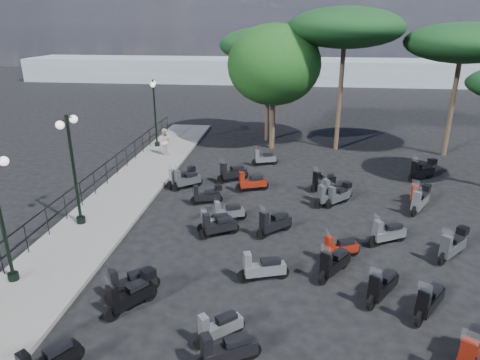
# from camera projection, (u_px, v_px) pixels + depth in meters

# --- Properties ---
(ground) EXTENTS (120.00, 120.00, 0.00)m
(ground) POSITION_uv_depth(u_px,v_px,m) (254.00, 242.00, 16.13)
(ground) COLOR black
(ground) RESTS_ON ground
(sidewalk) EXTENTS (3.00, 30.00, 0.15)m
(sidewalk) POSITION_uv_depth(u_px,v_px,m) (119.00, 201.00, 19.61)
(sidewalk) COLOR slate
(sidewalk) RESTS_ON ground
(railing) EXTENTS (0.04, 26.04, 1.10)m
(railing) POSITION_uv_depth(u_px,v_px,m) (87.00, 184.00, 19.28)
(railing) COLOR black
(railing) RESTS_ON sidewalk
(lamp_post_0) EXTENTS (0.57, 1.15, 4.06)m
(lamp_post_0) POSITION_uv_depth(u_px,v_px,m) (0.00, 213.00, 12.70)
(lamp_post_0) COLOR black
(lamp_post_0) RESTS_ON sidewalk
(lamp_post_1) EXTENTS (0.35, 1.31, 4.43)m
(lamp_post_1) POSITION_uv_depth(u_px,v_px,m) (73.00, 164.00, 16.42)
(lamp_post_1) COLOR black
(lamp_post_1) RESTS_ON sidewalk
(lamp_post_2) EXTENTS (0.54, 1.23, 4.26)m
(lamp_post_2) POSITION_uv_depth(u_px,v_px,m) (155.00, 109.00, 27.08)
(lamp_post_2) COLOR black
(lamp_post_2) RESTS_ON sidewalk
(pedestrian_far) EXTENTS (0.79, 0.62, 1.61)m
(pedestrian_far) POSITION_uv_depth(u_px,v_px,m) (164.00, 141.00, 25.89)
(pedestrian_far) COLOR beige
(pedestrian_far) RESTS_ON sidewalk
(scooter_1) EXTENTS (1.18, 1.50, 1.39)m
(scooter_1) POSITION_uv_depth(u_px,v_px,m) (131.00, 294.00, 12.15)
(scooter_1) COLOR black
(scooter_1) RESTS_ON ground
(scooter_2) EXTENTS (1.41, 1.19, 1.38)m
(scooter_2) POSITION_uv_depth(u_px,v_px,m) (131.00, 283.00, 12.75)
(scooter_2) COLOR black
(scooter_2) RESTS_ON ground
(scooter_3) EXTENTS (1.45, 0.80, 1.23)m
(scooter_3) POSITION_uv_depth(u_px,v_px,m) (215.00, 222.00, 16.76)
(scooter_3) COLOR black
(scooter_3) RESTS_ON ground
(scooter_4) EXTENTS (1.32, 1.18, 1.33)m
(scooter_4) POSITION_uv_depth(u_px,v_px,m) (187.00, 180.00, 21.04)
(scooter_4) COLOR black
(scooter_4) RESTS_ON ground
(scooter_5) EXTENTS (1.28, 1.20, 1.27)m
(scooter_5) POSITION_uv_depth(u_px,v_px,m) (182.00, 178.00, 21.32)
(scooter_5) COLOR black
(scooter_5) RESTS_ON ground
(scooter_6) EXTENTS (1.55, 0.98, 1.37)m
(scooter_6) POSITION_uv_depth(u_px,v_px,m) (227.00, 351.00, 10.14)
(scooter_6) COLOR black
(scooter_6) RESTS_ON ground
(scooter_7) EXTENTS (1.22, 1.05, 1.21)m
(scooter_7) POSITION_uv_depth(u_px,v_px,m) (219.00, 327.00, 11.00)
(scooter_7) COLOR black
(scooter_7) RESTS_ON ground
(scooter_8) EXTENTS (1.47, 0.95, 1.31)m
(scooter_8) POSITION_uv_depth(u_px,v_px,m) (218.00, 226.00, 16.35)
(scooter_8) COLOR black
(scooter_8) RESTS_ON ground
(scooter_9) EXTENTS (1.45, 0.70, 1.19)m
(scooter_9) POSITION_uv_depth(u_px,v_px,m) (207.00, 195.00, 19.27)
(scooter_9) COLOR black
(scooter_9) RESTS_ON ground
(scooter_10) EXTENTS (1.61, 0.81, 1.34)m
(scooter_10) POSITION_uv_depth(u_px,v_px,m) (251.00, 183.00, 20.71)
(scooter_10) COLOR black
(scooter_10) RESTS_ON ground
(scooter_11) EXTENTS (1.51, 1.13, 1.41)m
(scooter_11) POSITION_uv_depth(u_px,v_px,m) (232.00, 173.00, 21.96)
(scooter_11) COLOR black
(scooter_11) RESTS_ON ground
(scooter_13) EXTENTS (1.65, 0.75, 1.35)m
(scooter_13) POSITION_uv_depth(u_px,v_px,m) (262.00, 268.00, 13.54)
(scooter_13) COLOR black
(scooter_13) RESTS_ON ground
(scooter_14) EXTENTS (1.43, 0.84, 1.23)m
(scooter_14) POSITION_uv_depth(u_px,v_px,m) (339.00, 248.00, 14.81)
(scooter_14) COLOR black
(scooter_14) RESTS_ON ground
(scooter_15) EXTENTS (1.35, 1.28, 1.40)m
(scooter_15) POSITION_uv_depth(u_px,v_px,m) (274.00, 223.00, 16.49)
(scooter_15) COLOR black
(scooter_15) RESTS_ON ground
(scooter_16) EXTENTS (1.22, 1.24, 1.26)m
(scooter_16) POSITION_uv_depth(u_px,v_px,m) (339.00, 195.00, 19.19)
(scooter_16) COLOR black
(scooter_16) RESTS_ON ground
(scooter_17) EXTENTS (1.49, 0.75, 1.24)m
(scooter_17) POSITION_uv_depth(u_px,v_px,m) (264.00, 158.00, 24.46)
(scooter_17) COLOR black
(scooter_17) RESTS_ON ground
(scooter_18) EXTENTS (1.11, 1.64, 1.48)m
(scooter_18) POSITION_uv_depth(u_px,v_px,m) (471.00, 350.00, 10.11)
(scooter_18) COLOR black
(scooter_18) RESTS_ON ground
(scooter_19) EXTENTS (1.13, 1.48, 1.39)m
(scooter_19) POSITION_uv_depth(u_px,v_px,m) (429.00, 301.00, 11.92)
(scooter_19) COLOR black
(scooter_19) RESTS_ON ground
(scooter_20) EXTENTS (1.53, 0.94, 1.34)m
(scooter_20) POSITION_uv_depth(u_px,v_px,m) (387.00, 233.00, 15.77)
(scooter_20) COLOR black
(scooter_20) RESTS_ON ground
(scooter_21) EXTENTS (1.45, 1.08, 1.35)m
(scooter_21) POSITION_uv_depth(u_px,v_px,m) (330.00, 196.00, 19.09)
(scooter_21) COLOR black
(scooter_21) RESTS_ON ground
(scooter_22) EXTENTS (1.65, 1.03, 1.45)m
(scooter_22) POSITION_uv_depth(u_px,v_px,m) (335.00, 191.00, 19.56)
(scooter_22) COLOR black
(scooter_22) RESTS_ON ground
(scooter_23) EXTENTS (1.29, 1.22, 1.34)m
(scooter_23) POSITION_uv_depth(u_px,v_px,m) (323.00, 181.00, 20.91)
(scooter_23) COLOR black
(scooter_23) RESTS_ON ground
(scooter_26) EXTENTS (1.30, 1.36, 1.37)m
(scooter_26) POSITION_uv_depth(u_px,v_px,m) (453.00, 246.00, 14.80)
(scooter_26) COLOR black
(scooter_26) RESTS_ON ground
(scooter_27) EXTENTS (1.10, 1.55, 1.39)m
(scooter_27) POSITION_uv_depth(u_px,v_px,m) (420.00, 200.00, 18.50)
(scooter_27) COLOR black
(scooter_27) RESTS_ON ground
(scooter_28) EXTENTS (0.89, 1.41, 1.24)m
(scooter_28) POSITION_uv_depth(u_px,v_px,m) (417.00, 193.00, 19.52)
(scooter_28) COLOR black
(scooter_28) RESTS_ON ground
(scooter_29) EXTENTS (1.57, 1.13, 1.41)m
(scooter_29) POSITION_uv_depth(u_px,v_px,m) (422.00, 171.00, 22.16)
(scooter_29) COLOR black
(scooter_29) RESTS_ON ground
(scooter_30) EXTENTS (1.45, 0.80, 1.23)m
(scooter_30) POSITION_uv_depth(u_px,v_px,m) (228.00, 213.00, 17.57)
(scooter_30) COLOR black
(scooter_30) RESTS_ON ground
(scooter_31) EXTENTS (1.13, 1.48, 1.39)m
(scooter_31) POSITION_uv_depth(u_px,v_px,m) (382.00, 286.00, 12.59)
(scooter_31) COLOR black
(scooter_31) RESTS_ON ground
(scooter_32) EXTENTS (1.13, 1.48, 1.39)m
(scooter_32) POSITION_uv_depth(u_px,v_px,m) (334.00, 264.00, 13.77)
(scooter_32) COLOR black
(scooter_32) RESTS_ON ground
(broadleaf_tree) EXTENTS (5.77, 5.77, 7.74)m
(broadleaf_tree) POSITION_uv_depth(u_px,v_px,m) (274.00, 65.00, 26.17)
(broadleaf_tree) COLOR #38281E
(broadleaf_tree) RESTS_ON ground
(pine_0) EXTENTS (6.89, 6.89, 8.66)m
(pine_0) POSITION_uv_depth(u_px,v_px,m) (345.00, 28.00, 25.18)
(pine_0) COLOR #38281E
(pine_0) RESTS_ON ground
(pine_1) EXTENTS (6.49, 6.49, 7.79)m
(pine_1) POSITION_uv_depth(u_px,v_px,m) (463.00, 43.00, 24.26)
(pine_1) COLOR #38281E
(pine_1) RESTS_ON ground
(pine_2) EXTENTS (6.45, 6.45, 7.51)m
(pine_2) POSITION_uv_depth(u_px,v_px,m) (269.00, 45.00, 27.61)
(pine_2) COLOR #38281E
(pine_2) RESTS_ON ground
(distant_hills) EXTENTS (70.00, 8.00, 3.00)m
(distant_hills) POSITION_uv_depth(u_px,v_px,m) (283.00, 71.00, 57.46)
(distant_hills) COLOR gray
(distant_hills) RESTS_ON ground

